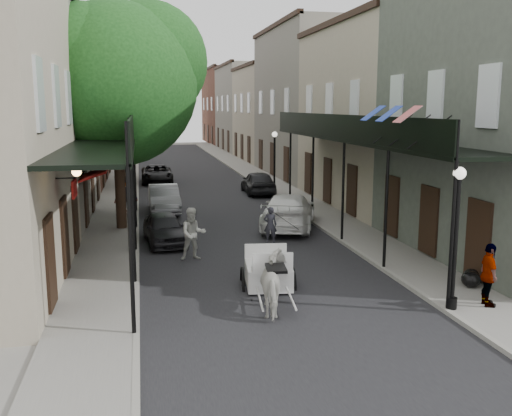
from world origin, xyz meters
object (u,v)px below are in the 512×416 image
carriage (267,252)px  car_right_near (288,211)px  pedestrian_walking (193,234)px  car_left_mid (164,199)px  lamppost_left (131,198)px  tree_far (130,98)px  car_left_far (157,174)px  lamppost_right_far (274,162)px  car_right_far (258,182)px  tree_near (126,78)px  lamppost_right_near (456,236)px  car_left_near (164,228)px  pedestrian_sidewalk_left (126,195)px  horse (276,284)px  pedestrian_sidewalk_right (489,275)px

carriage → car_right_near: size_ratio=0.49×
pedestrian_walking → car_left_mid: (-0.60, 9.41, -0.24)m
lamppost_left → tree_far: bearing=90.5°
tree_far → car_left_far: size_ratio=1.89×
lamppost_right_far → car_right_far: (-0.79, 1.00, -1.34)m
tree_near → lamppost_right_far: 12.24m
lamppost_right_near → car_left_far: 28.28m
car_left_near → car_right_near: 5.78m
tree_far → car_right_far: (7.56, -5.18, -5.13)m
carriage → pedestrian_walking: 3.75m
pedestrian_walking → car_right_near: size_ratio=0.35×
pedestrian_sidewalk_left → car_right_far: bearing=-167.1°
tree_far → carriage: bearing=-79.6°
pedestrian_sidewalk_left → car_right_far: size_ratio=0.45×
car_left_near → pedestrian_sidewalk_left: bearing=98.7°
pedestrian_sidewalk_left → car_left_mid: size_ratio=0.45×
car_left_near → car_right_near: car_right_near is taller
lamppost_left → car_left_far: 19.55m
car_left_far → car_left_mid: bearing=-90.0°
tree_far → car_right_far: tree_far is taller
pedestrian_sidewalk_left → car_right_near: size_ratio=0.35×
tree_far → car_right_far: 10.50m
horse → car_left_near: (-2.53, 8.18, -0.15)m
lamppost_right_near → horse: bearing=167.3°
pedestrian_sidewalk_right → car_left_mid: size_ratio=0.41×
car_left_near → car_left_far: 18.26m
lamppost_right_near → car_left_near: size_ratio=1.03×
lamppost_right_far → pedestrian_sidewalk_left: (-8.54, -4.82, -1.00)m
pedestrian_sidewalk_right → car_left_far: pedestrian_sidewalk_right is taller
carriage → horse: bearing=-90.0°
lamppost_right_near → car_left_far: (-6.70, 27.44, -1.42)m
lamppost_left → car_right_far: (7.41, 13.00, -1.34)m
lamppost_right_near → lamppost_left: same height
car_right_near → lamppost_left: bearing=43.6°
lamppost_right_far → carriage: bearing=-104.1°
carriage → car_right_far: (3.39, 17.64, -0.28)m
lamppost_right_near → car_left_near: bearing=127.3°
tree_near → pedestrian_walking: bearing=-68.5°
lamppost_right_far → carriage: lamppost_right_far is taller
pedestrian_sidewalk_left → car_right_near: 8.20m
pedestrian_sidewalk_left → car_right_near: bearing=125.3°
pedestrian_walking → pedestrian_sidewalk_left: size_ratio=1.00×
tree_near → horse: size_ratio=5.32×
pedestrian_walking → car_right_far: pedestrian_walking is taller
pedestrian_sidewalk_right → car_right_near: size_ratio=0.32×
horse → car_left_mid: (-2.25, 15.00, -0.08)m
pedestrian_sidewalk_right → lamppost_left: bearing=64.4°
horse → car_right_near: car_right_near is taller
tree_far → carriage: tree_far is taller
pedestrian_sidewalk_left → lamppost_left: bearing=68.7°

